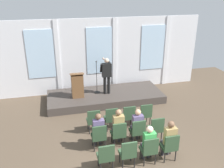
# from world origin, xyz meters

# --- Properties ---
(rear_partition) EXTENTS (10.46, 0.14, 3.64)m
(rear_partition) POSITION_xyz_m (0.03, 6.28, 1.84)
(rear_partition) COLOR silver
(rear_partition) RESTS_ON ground
(stage_platform) EXTENTS (5.31, 2.08, 0.35)m
(stage_platform) POSITION_xyz_m (0.00, 4.95, 0.18)
(stage_platform) COLOR #3F3833
(stage_platform) RESTS_ON ground
(speaker) EXTENTS (0.50, 0.69, 1.70)m
(speaker) POSITION_xyz_m (0.07, 4.94, 1.34)
(speaker) COLOR black
(speaker) RESTS_ON stage_platform
(mic_stand) EXTENTS (0.28, 0.28, 1.55)m
(mic_stand) POSITION_xyz_m (-0.36, 5.12, 0.69)
(mic_stand) COLOR black
(mic_stand) RESTS_ON stage_platform
(lectern) EXTENTS (0.60, 0.48, 1.16)m
(lectern) POSITION_xyz_m (-1.28, 4.88, 0.91)
(lectern) COLOR brown
(lectern) RESTS_ON stage_platform
(chair_r0_c0) EXTENTS (0.46, 0.44, 0.94)m
(chair_r0_c0) POSITION_xyz_m (-1.00, 2.37, 0.53)
(chair_r0_c0) COLOR black
(chair_r0_c0) RESTS_ON ground
(chair_r0_c1) EXTENTS (0.46, 0.44, 0.94)m
(chair_r0_c1) POSITION_xyz_m (-0.33, 2.37, 0.53)
(chair_r0_c1) COLOR black
(chair_r0_c1) RESTS_ON ground
(chair_r0_c2) EXTENTS (0.46, 0.44, 0.94)m
(chair_r0_c2) POSITION_xyz_m (0.33, 2.37, 0.53)
(chair_r0_c2) COLOR black
(chair_r0_c2) RESTS_ON ground
(chair_r0_c3) EXTENTS (0.46, 0.44, 0.94)m
(chair_r0_c3) POSITION_xyz_m (1.00, 2.37, 0.53)
(chair_r0_c3) COLOR black
(chair_r0_c3) RESTS_ON ground
(chair_r1_c0) EXTENTS (0.46, 0.44, 0.94)m
(chair_r1_c0) POSITION_xyz_m (-1.00, 1.32, 0.53)
(chair_r1_c0) COLOR black
(chair_r1_c0) RESTS_ON ground
(audience_r1_c0) EXTENTS (0.36, 0.39, 1.31)m
(audience_r1_c0) POSITION_xyz_m (-1.00, 1.40, 0.73)
(audience_r1_c0) COLOR #2D2D33
(audience_r1_c0) RESTS_ON ground
(chair_r1_c1) EXTENTS (0.46, 0.44, 0.94)m
(chair_r1_c1) POSITION_xyz_m (-0.33, 1.32, 0.53)
(chair_r1_c1) COLOR black
(chair_r1_c1) RESTS_ON ground
(audience_r1_c1) EXTENTS (0.36, 0.39, 1.37)m
(audience_r1_c1) POSITION_xyz_m (-0.33, 1.40, 0.76)
(audience_r1_c1) COLOR #2D2D33
(audience_r1_c1) RESTS_ON ground
(chair_r1_c2) EXTENTS (0.46, 0.44, 0.94)m
(chair_r1_c2) POSITION_xyz_m (0.33, 1.32, 0.53)
(chair_r1_c2) COLOR black
(chair_r1_c2) RESTS_ON ground
(audience_r1_c2) EXTENTS (0.36, 0.39, 1.29)m
(audience_r1_c2) POSITION_xyz_m (0.33, 1.40, 0.72)
(audience_r1_c2) COLOR #2D2D33
(audience_r1_c2) RESTS_ON ground
(chair_r1_c3) EXTENTS (0.46, 0.44, 0.94)m
(chair_r1_c3) POSITION_xyz_m (1.00, 1.32, 0.53)
(chair_r1_c3) COLOR black
(chair_r1_c3) RESTS_ON ground
(chair_r2_c0) EXTENTS (0.46, 0.44, 0.94)m
(chair_r2_c0) POSITION_xyz_m (-1.00, 0.28, 0.53)
(chair_r2_c0) COLOR black
(chair_r2_c0) RESTS_ON ground
(chair_r2_c1) EXTENTS (0.46, 0.44, 0.94)m
(chair_r2_c1) POSITION_xyz_m (-0.33, 0.28, 0.53)
(chair_r2_c1) COLOR black
(chair_r2_c1) RESTS_ON ground
(chair_r2_c2) EXTENTS (0.46, 0.44, 0.94)m
(chair_r2_c2) POSITION_xyz_m (0.33, 0.28, 0.53)
(chair_r2_c2) COLOR black
(chair_r2_c2) RESTS_ON ground
(audience_r2_c2) EXTENTS (0.36, 0.39, 1.28)m
(audience_r2_c2) POSITION_xyz_m (0.33, 0.36, 0.71)
(audience_r2_c2) COLOR #2D2D33
(audience_r2_c2) RESTS_ON ground
(chair_r2_c3) EXTENTS (0.46, 0.44, 0.94)m
(chair_r2_c3) POSITION_xyz_m (1.00, 0.28, 0.53)
(chair_r2_c3) COLOR black
(chair_r2_c3) RESTS_ON ground
(audience_r2_c3) EXTENTS (0.36, 0.39, 1.35)m
(audience_r2_c3) POSITION_xyz_m (1.00, 0.36, 0.75)
(audience_r2_c3) COLOR #2D2D33
(audience_r2_c3) RESTS_ON ground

